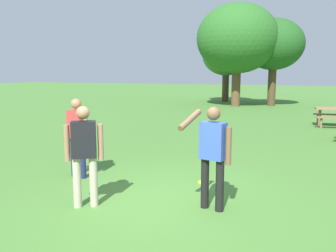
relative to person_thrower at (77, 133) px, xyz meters
The scene contains 8 objects.
ground_plane 2.44m from the person_thrower, 19.11° to the right, with size 120.00×120.00×0.00m, color #447530.
person_thrower is the anchor object (origin of this frame).
person_catcher 3.09m from the person_thrower, 11.50° to the right, with size 0.71×0.65×1.64m.
person_bystander 1.70m from the person_thrower, 49.11° to the right, with size 0.53×0.39×1.64m.
frisbee 2.76m from the person_thrower, 14.05° to the left, with size 0.24×0.24×0.03m, color yellow.
tree_tall_left 20.51m from the person_thrower, 95.04° to the left, with size 3.56×3.56×4.99m.
tree_broad_center 17.24m from the person_thrower, 90.98° to the left, with size 5.19×5.19×6.53m.
tree_far_right 18.53m from the person_thrower, 84.30° to the left, with size 3.90×3.90×5.65m.
Camera 1 is at (2.30, -5.01, 2.15)m, focal length 37.18 mm.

